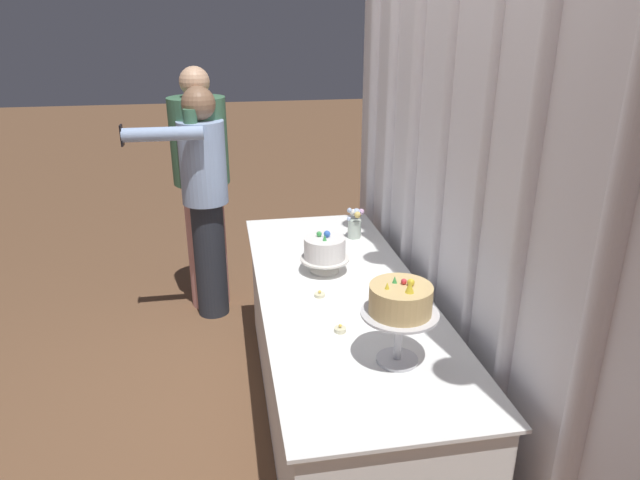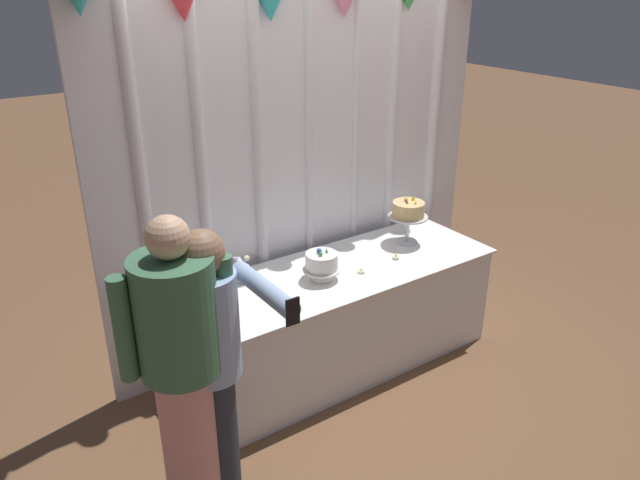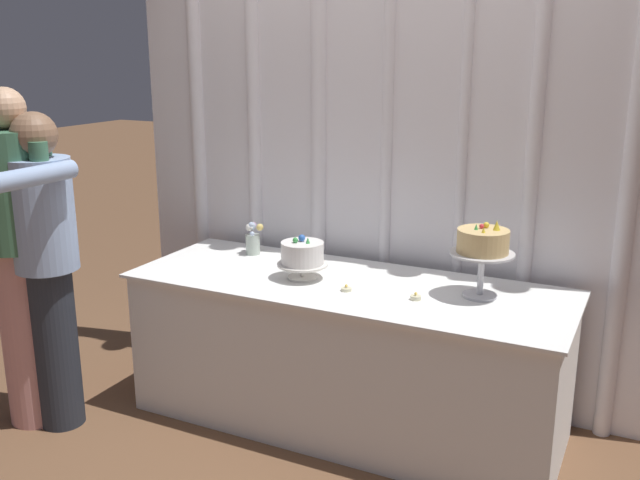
{
  "view_description": "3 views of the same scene",
  "coord_description": "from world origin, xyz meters",
  "px_view_note": "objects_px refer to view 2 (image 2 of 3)",
  "views": [
    {
      "loc": [
        2.4,
        -0.43,
        1.97
      ],
      "look_at": [
        -0.27,
        0.05,
        0.9
      ],
      "focal_mm": 32.09,
      "sensor_mm": 36.0,
      "label": 1
    },
    {
      "loc": [
        -2.24,
        -2.84,
        2.61
      ],
      "look_at": [
        -0.22,
        0.08,
        1.02
      ],
      "focal_mm": 34.32,
      "sensor_mm": 36.0,
      "label": 2
    },
    {
      "loc": [
        1.32,
        -2.87,
        1.84
      ],
      "look_at": [
        -0.15,
        0.11,
        0.94
      ],
      "focal_mm": 39.75,
      "sensor_mm": 36.0,
      "label": 3
    }
  ],
  "objects_px": {
    "cake_table": "(344,316)",
    "cake_display_nearright": "(408,212)",
    "tealight_far_left": "(361,271)",
    "guest_man_dark_suit": "(182,370)",
    "flower_vase": "(242,270)",
    "guest_girl_blue_dress": "(212,363)",
    "cake_display_nearleft": "(322,263)",
    "tealight_near_left": "(396,257)"
  },
  "relations": [
    {
      "from": "cake_display_nearleft",
      "to": "tealight_near_left",
      "type": "distance_m",
      "value": 0.61
    },
    {
      "from": "guest_girl_blue_dress",
      "to": "guest_man_dark_suit",
      "type": "bearing_deg",
      "value": -175.91
    },
    {
      "from": "cake_display_nearleft",
      "to": "cake_table",
      "type": "bearing_deg",
      "value": 9.93
    },
    {
      "from": "cake_display_nearleft",
      "to": "tealight_near_left",
      "type": "height_order",
      "value": "cake_display_nearleft"
    },
    {
      "from": "cake_display_nearleft",
      "to": "guest_girl_blue_dress",
      "type": "relative_size",
      "value": 0.16
    },
    {
      "from": "cake_table",
      "to": "flower_vase",
      "type": "xyz_separation_m",
      "value": [
        -0.66,
        0.22,
        0.46
      ]
    },
    {
      "from": "tealight_far_left",
      "to": "guest_girl_blue_dress",
      "type": "relative_size",
      "value": 0.03
    },
    {
      "from": "tealight_far_left",
      "to": "cake_table",
      "type": "bearing_deg",
      "value": 113.01
    },
    {
      "from": "cake_display_nearright",
      "to": "guest_man_dark_suit",
      "type": "height_order",
      "value": "guest_man_dark_suit"
    },
    {
      "from": "guest_man_dark_suit",
      "to": "guest_girl_blue_dress",
      "type": "relative_size",
      "value": 1.07
    },
    {
      "from": "tealight_near_left",
      "to": "guest_man_dark_suit",
      "type": "relative_size",
      "value": 0.03
    },
    {
      "from": "tealight_near_left",
      "to": "tealight_far_left",
      "type": "bearing_deg",
      "value": -175.12
    },
    {
      "from": "flower_vase",
      "to": "tealight_near_left",
      "type": "relative_size",
      "value": 3.83
    },
    {
      "from": "cake_table",
      "to": "cake_display_nearright",
      "type": "height_order",
      "value": "cake_display_nearright"
    },
    {
      "from": "cake_table",
      "to": "flower_vase",
      "type": "height_order",
      "value": "flower_vase"
    },
    {
      "from": "cake_table",
      "to": "guest_man_dark_suit",
      "type": "bearing_deg",
      "value": -155.31
    },
    {
      "from": "flower_vase",
      "to": "cake_table",
      "type": "bearing_deg",
      "value": -18.52
    },
    {
      "from": "cake_table",
      "to": "flower_vase",
      "type": "bearing_deg",
      "value": 161.48
    },
    {
      "from": "cake_table",
      "to": "guest_girl_blue_dress",
      "type": "height_order",
      "value": "guest_girl_blue_dress"
    },
    {
      "from": "cake_table",
      "to": "tealight_near_left",
      "type": "relative_size",
      "value": 43.19
    },
    {
      "from": "cake_table",
      "to": "cake_display_nearright",
      "type": "xyz_separation_m",
      "value": [
        0.63,
        0.08,
        0.62
      ]
    },
    {
      "from": "flower_vase",
      "to": "guest_girl_blue_dress",
      "type": "xyz_separation_m",
      "value": [
        -0.62,
        -0.87,
        0.05
      ]
    },
    {
      "from": "cake_display_nearright",
      "to": "flower_vase",
      "type": "xyz_separation_m",
      "value": [
        -1.29,
        0.14,
        -0.16
      ]
    },
    {
      "from": "tealight_far_left",
      "to": "guest_girl_blue_dress",
      "type": "distance_m",
      "value": 1.44
    },
    {
      "from": "tealight_far_left",
      "to": "guest_man_dark_suit",
      "type": "xyz_separation_m",
      "value": [
        -1.48,
        -0.55,
        0.15
      ]
    },
    {
      "from": "tealight_far_left",
      "to": "tealight_near_left",
      "type": "xyz_separation_m",
      "value": [
        0.33,
        0.03,
        0.0
      ]
    },
    {
      "from": "flower_vase",
      "to": "guest_man_dark_suit",
      "type": "distance_m",
      "value": 1.18
    },
    {
      "from": "flower_vase",
      "to": "tealight_far_left",
      "type": "distance_m",
      "value": 0.79
    },
    {
      "from": "cake_display_nearleft",
      "to": "flower_vase",
      "type": "height_order",
      "value": "cake_display_nearleft"
    },
    {
      "from": "guest_girl_blue_dress",
      "to": "cake_display_nearleft",
      "type": "bearing_deg",
      "value": 29.86
    },
    {
      "from": "cake_table",
      "to": "tealight_far_left",
      "type": "height_order",
      "value": "tealight_far_left"
    },
    {
      "from": "flower_vase",
      "to": "guest_girl_blue_dress",
      "type": "bearing_deg",
      "value": -125.46
    },
    {
      "from": "cake_table",
      "to": "cake_display_nearright",
      "type": "distance_m",
      "value": 0.88
    },
    {
      "from": "cake_display_nearleft",
      "to": "guest_man_dark_suit",
      "type": "distance_m",
      "value": 1.37
    },
    {
      "from": "cake_table",
      "to": "flower_vase",
      "type": "distance_m",
      "value": 0.84
    },
    {
      "from": "cake_table",
      "to": "guest_girl_blue_dress",
      "type": "distance_m",
      "value": 1.53
    },
    {
      "from": "cake_table",
      "to": "cake_display_nearleft",
      "type": "distance_m",
      "value": 0.54
    },
    {
      "from": "flower_vase",
      "to": "tealight_near_left",
      "type": "xyz_separation_m",
      "value": [
        1.04,
        -0.31,
        -0.07
      ]
    },
    {
      "from": "tealight_near_left",
      "to": "guest_girl_blue_dress",
      "type": "relative_size",
      "value": 0.03
    },
    {
      "from": "cake_display_nearright",
      "to": "guest_girl_blue_dress",
      "type": "bearing_deg",
      "value": -159.0
    },
    {
      "from": "cake_display_nearleft",
      "to": "guest_girl_blue_dress",
      "type": "height_order",
      "value": "guest_girl_blue_dress"
    },
    {
      "from": "tealight_far_left",
      "to": "tealight_near_left",
      "type": "bearing_deg",
      "value": 4.88
    }
  ]
}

